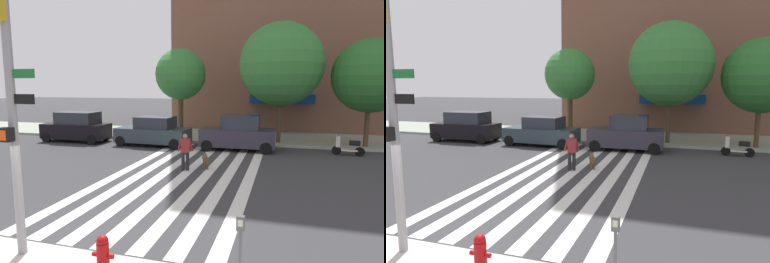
# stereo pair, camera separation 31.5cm
# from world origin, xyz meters

# --- Properties ---
(ground_plane) EXTENTS (160.00, 160.00, 0.00)m
(ground_plane) POSITION_xyz_m (0.00, 7.24, 0.00)
(ground_plane) COLOR #353538
(sidewalk_far) EXTENTS (80.00, 6.00, 0.15)m
(sidewalk_far) POSITION_xyz_m (0.00, 17.48, 0.07)
(sidewalk_far) COLOR #939D8A
(sidewalk_far) RESTS_ON ground_plane
(crosswalk_stripes) EXTENTS (5.85, 13.88, 0.01)m
(crosswalk_stripes) POSITION_xyz_m (0.61, 7.24, 0.00)
(crosswalk_stripes) COLOR silver
(crosswalk_stripes) RESTS_ON ground_plane
(traffic_light_pole) EXTENTS (0.74, 0.46, 5.80)m
(traffic_light_pole) POSITION_xyz_m (-0.72, -0.53, 3.52)
(traffic_light_pole) COLOR gray
(traffic_light_pole) RESTS_ON sidewalk_near
(fire_hydrant) EXTENTS (0.44, 0.32, 0.76)m
(fire_hydrant) POSITION_xyz_m (1.37, -0.68, 0.52)
(fire_hydrant) COLOR #9F0A0C
(fire_hydrant) RESTS_ON sidewalk_near
(parking_meter_curbside) EXTENTS (0.14, 0.11, 1.36)m
(parking_meter_curbside) POSITION_xyz_m (3.94, -0.48, 1.03)
(parking_meter_curbside) COLOR #515456
(parking_meter_curbside) RESTS_ON sidewalk_near
(parked_car_near_curb) EXTENTS (4.40, 1.98, 2.00)m
(parked_car_near_curb) POSITION_xyz_m (-8.82, 12.91, 0.97)
(parked_car_near_curb) COLOR black
(parked_car_near_curb) RESTS_ON ground_plane
(parked_car_behind_first) EXTENTS (4.62, 2.16, 1.83)m
(parked_car_behind_first) POSITION_xyz_m (-3.26, 12.90, 0.87)
(parked_car_behind_first) COLOR #29373D
(parked_car_behind_first) RESTS_ON ground_plane
(parked_car_third_in_line) EXTENTS (4.30, 1.98, 2.05)m
(parked_car_third_in_line) POSITION_xyz_m (2.04, 12.91, 0.96)
(parked_car_third_in_line) COLOR #2E2B37
(parked_car_third_in_line) RESTS_ON ground_plane
(parked_scooter) EXTENTS (1.63, 0.50, 1.11)m
(parked_scooter) POSITION_xyz_m (7.95, 13.02, 0.48)
(parked_scooter) COLOR black
(parked_scooter) RESTS_ON ground_plane
(street_tree_nearest) EXTENTS (3.53, 3.53, 6.14)m
(street_tree_nearest) POSITION_xyz_m (-2.47, 16.00, 4.50)
(street_tree_nearest) COLOR #4C3823
(street_tree_nearest) RESTS_ON sidewalk_far
(street_tree_middle) EXTENTS (5.14, 5.14, 7.47)m
(street_tree_middle) POSITION_xyz_m (4.26, 15.36, 5.04)
(street_tree_middle) COLOR #4C3823
(street_tree_middle) RESTS_ON sidewalk_far
(street_tree_further) EXTENTS (4.29, 4.29, 6.29)m
(street_tree_further) POSITION_xyz_m (9.27, 15.30, 4.29)
(street_tree_further) COLOR #4C3823
(street_tree_further) RESTS_ON sidewalk_far
(pedestrian_dog_walker) EXTENTS (0.69, 0.36, 1.64)m
(pedestrian_dog_walker) POSITION_xyz_m (0.45, 7.62, 0.93)
(pedestrian_dog_walker) COLOR black
(pedestrian_dog_walker) RESTS_ON ground_plane
(dog_on_leash) EXTENTS (0.50, 1.01, 0.65)m
(dog_on_leash) POSITION_xyz_m (1.21, 8.24, 0.44)
(dog_on_leash) COLOR brown
(dog_on_leash) RESTS_ON ground_plane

